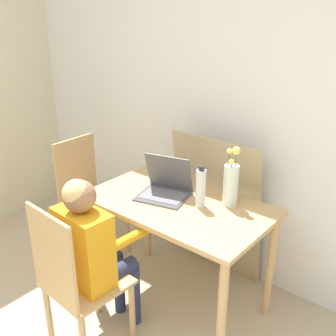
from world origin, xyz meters
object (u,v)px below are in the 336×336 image
Objects in this scene: laptop at (165,186)px; flower_vase at (231,182)px; water_bottle at (201,188)px; chair_spare at (88,198)px; person_seated at (91,244)px; chair_occupied at (76,282)px.

flower_vase is at bearing 5.75° from laptop.
laptop is 0.27m from water_bottle.
chair_spare is 0.97m from person_seated.
chair_spare is (-0.74, 0.71, 0.00)m from chair_occupied.
chair_spare is 1.13m from water_bottle.
laptop is 0.97× the size of flower_vase.
water_bottle is (1.05, 0.00, 0.40)m from chair_spare.
person_seated is 4.09× the size of water_bottle.
water_bottle is at bearing -133.05° from flower_vase.
chair_occupied is at bearing -134.78° from chair_spare.
water_bottle reaches higher than chair_occupied.
chair_spare is at bearing -179.82° from water_bottle.
person_seated is at bearing -90.00° from chair_occupied.
chair_spare is at bearing -34.62° from person_seated.
chair_occupied is 1.00× the size of chair_spare.
water_bottle is at bearing -114.11° from person_seated.
flower_vase is (1.18, 0.14, 0.42)m from chair_spare.
water_bottle is (0.31, 0.71, 0.40)m from chair_occupied.
person_seated reaches higher than chair_spare.
laptop is at bearing -177.40° from water_bottle.
flower_vase reaches higher than laptop.
chair_occupied is at bearing -113.67° from water_bottle.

